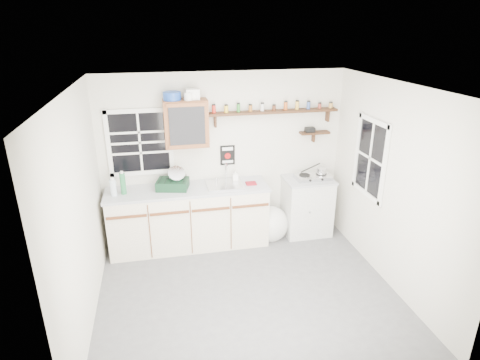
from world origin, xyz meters
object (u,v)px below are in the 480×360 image
hotplate (313,177)px  dish_rack (174,182)px  right_cabinet (307,206)px  spice_shelf (274,111)px  upper_cabinet (186,123)px  main_cabinet (189,217)px

hotplate → dish_rack: bearing=178.5°
right_cabinet → spice_shelf: spice_shelf is taller
right_cabinet → upper_cabinet: bearing=176.2°
main_cabinet → upper_cabinet: 1.37m
main_cabinet → right_cabinet: (1.83, 0.03, -0.01)m
main_cabinet → upper_cabinet: size_ratio=3.55×
upper_cabinet → dish_rack: size_ratio=1.31×
main_cabinet → spice_shelf: (1.30, 0.21, 1.47)m
right_cabinet → hotplate: bearing=-18.7°
main_cabinet → dish_rack: dish_rack is taller
dish_rack → right_cabinet: bearing=13.4°
spice_shelf → dish_rack: (-1.49, -0.18, -0.90)m
right_cabinet → spice_shelf: size_ratio=0.48×
dish_rack → hotplate: size_ratio=0.92×
spice_shelf → hotplate: 1.16m
main_cabinet → spice_shelf: size_ratio=1.21×
right_cabinet → spice_shelf: 1.58m
right_cabinet → upper_cabinet: upper_cabinet is taller
dish_rack → hotplate: 2.08m
upper_cabinet → spice_shelf: (1.27, 0.07, 0.10)m
spice_shelf → dish_rack: spice_shelf is taller
right_cabinet → upper_cabinet: size_ratio=1.40×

